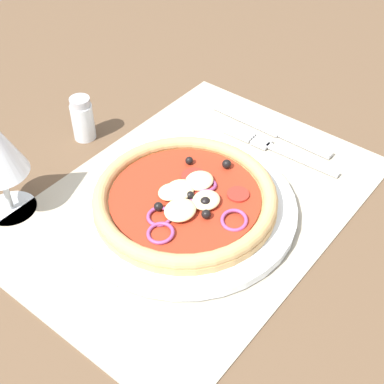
{
  "coord_description": "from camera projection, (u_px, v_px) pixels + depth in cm",
  "views": [
    {
      "loc": [
        -39.74,
        -31.23,
        49.36
      ],
      "look_at": [
        -0.59,
        0.0,
        2.54
      ],
      "focal_mm": 51.41,
      "sensor_mm": 36.0,
      "label": 1
    }
  ],
  "objects": [
    {
      "name": "pepper_shaker",
      "position": [
        83.0,
        119.0,
        0.79
      ],
      "size": [
        3.2,
        3.2,
        6.7
      ],
      "color": "silver",
      "rests_on": "ground_plane"
    },
    {
      "name": "pizza",
      "position": [
        184.0,
        197.0,
        0.68
      ],
      "size": [
        22.87,
        22.87,
        2.67
      ],
      "color": "tan",
      "rests_on": "plate"
    },
    {
      "name": "knife",
      "position": [
        270.0,
        128.0,
        0.81
      ],
      "size": [
        2.12,
        20.02,
        0.62
      ],
      "rotation": [
        0.0,
        0.0,
        1.56
      ],
      "color": "silver",
      "rests_on": "placemat"
    },
    {
      "name": "placemat",
      "position": [
        195.0,
        203.0,
        0.7
      ],
      "size": [
        47.78,
        33.9,
        0.4
      ],
      "primitive_type": "cube",
      "color": "#A39984",
      "rests_on": "ground_plane"
    },
    {
      "name": "plate",
      "position": [
        184.0,
        206.0,
        0.69
      ],
      "size": [
        27.94,
        27.94,
        1.14
      ],
      "primitive_type": "cylinder",
      "color": "white",
      "rests_on": "placemat"
    },
    {
      "name": "ground_plane",
      "position": [
        195.0,
        211.0,
        0.71
      ],
      "size": [
        190.0,
        140.0,
        2.4
      ],
      "primitive_type": "cube",
      "color": "brown"
    },
    {
      "name": "fork",
      "position": [
        274.0,
        148.0,
        0.78
      ],
      "size": [
        2.41,
        18.04,
        0.44
      ],
      "rotation": [
        0.0,
        0.0,
        1.61
      ],
      "color": "silver",
      "rests_on": "placemat"
    }
  ]
}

